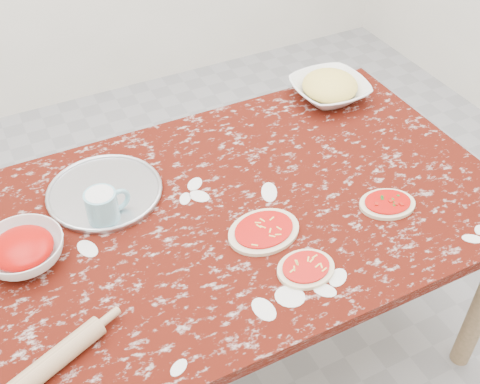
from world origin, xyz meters
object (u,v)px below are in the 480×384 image
object	(u,v)px
pizza_tray	(105,193)
flour_mug	(104,207)
worktable	(240,224)
sauce_bowl	(23,251)
cheese_bowl	(329,90)
rolling_pin	(55,360)

from	to	relation	value
pizza_tray	flour_mug	bearing A→B (deg)	-105.24
worktable	flour_mug	world-z (taller)	flour_mug
flour_mug	sauce_bowl	bearing A→B (deg)	-168.37
cheese_bowl	flour_mug	world-z (taller)	flour_mug
pizza_tray	rolling_pin	xyz separation A→B (m)	(-0.28, -0.53, 0.02)
cheese_bowl	sauce_bowl	bearing A→B (deg)	-165.30
pizza_tray	rolling_pin	size ratio (longest dim) A/B	1.34
flour_mug	rolling_pin	world-z (taller)	flour_mug
rolling_pin	sauce_bowl	bearing A→B (deg)	89.27
worktable	pizza_tray	distance (m)	0.43
sauce_bowl	worktable	bearing A→B (deg)	-5.85
worktable	rolling_pin	size ratio (longest dim) A/B	6.23
pizza_tray	flour_mug	world-z (taller)	flour_mug
sauce_bowl	rolling_pin	size ratio (longest dim) A/B	0.87
flour_mug	rolling_pin	distance (m)	0.48
worktable	pizza_tray	bearing A→B (deg)	147.06
cheese_bowl	flour_mug	size ratio (longest dim) A/B	1.99
worktable	rolling_pin	distance (m)	0.70
sauce_bowl	flour_mug	xyz separation A→B (m)	(0.24, 0.05, 0.02)
sauce_bowl	cheese_bowl	xyz separation A→B (m)	(1.18, 0.31, -0.00)
pizza_tray	cheese_bowl	bearing A→B (deg)	9.17
pizza_tray	sauce_bowl	size ratio (longest dim) A/B	1.55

